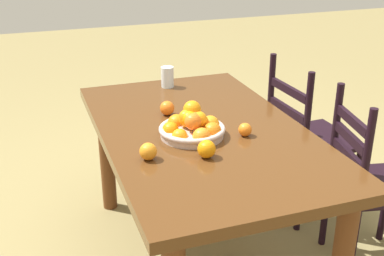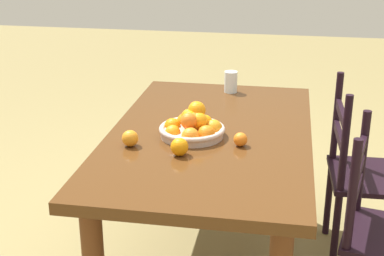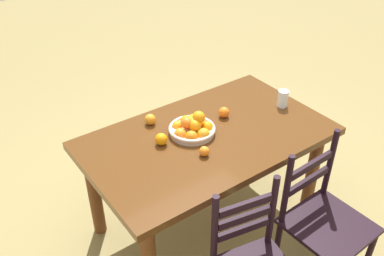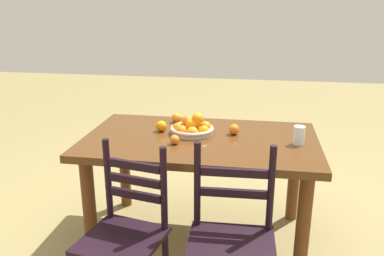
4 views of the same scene
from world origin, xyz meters
name	(u,v)px [view 1 (image 1 of 4)]	position (x,y,z in m)	size (l,w,h in m)	color
dining_table	(202,149)	(0.00, 0.00, 0.64)	(1.55, 0.92, 0.75)	#502E14
chair_near_window	(368,185)	(0.28, 0.76, 0.45)	(0.46, 0.46, 0.92)	black
chair_by_cabinet	(307,141)	(-0.27, 0.76, 0.45)	(0.45, 0.45, 0.94)	black
fruit_bowl	(193,126)	(0.07, -0.07, 0.79)	(0.30, 0.30, 0.16)	beige
orange_loose_0	(167,108)	(-0.22, -0.10, 0.78)	(0.07, 0.07, 0.07)	orange
orange_loose_1	(148,151)	(0.23, -0.32, 0.78)	(0.07, 0.07, 0.07)	orange
orange_loose_2	(207,149)	(0.29, -0.09, 0.78)	(0.08, 0.08, 0.08)	orange
orange_loose_3	(245,130)	(0.14, 0.15, 0.78)	(0.06, 0.06, 0.06)	orange
drinking_glass	(167,77)	(-0.63, 0.02, 0.81)	(0.07, 0.07, 0.12)	silver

